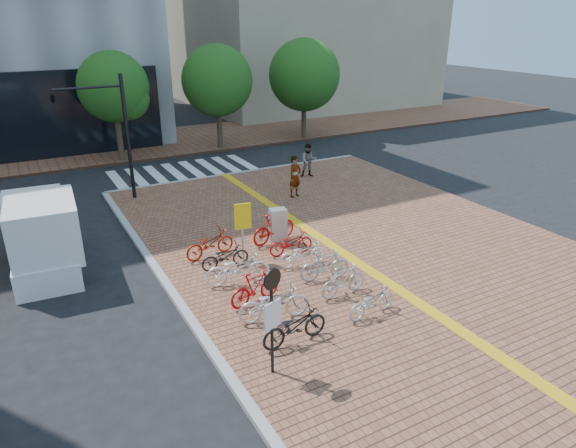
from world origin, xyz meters
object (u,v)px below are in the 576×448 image
pedestrian_a (295,177)px  bike_1 (274,303)px  bike_2 (255,287)px  bike_6 (372,301)px  bike_5 (210,244)px  bike_9 (303,253)px  bike_7 (343,280)px  bike_10 (291,243)px  bike_0 (295,326)px  utility_box (278,226)px  yellow_sign (243,222)px  box_truck (43,235)px  bike_3 (238,268)px  pedestrian_b (309,160)px  traffic_light_pole (94,117)px  notice_sign (272,309)px  bike_4 (225,256)px  bike_8 (325,265)px  bike_11 (274,228)px

pedestrian_a → bike_1: bearing=-140.1°
bike_2 → bike_6: bike_2 is taller
bike_5 → bike_9: (2.42, -2.11, -0.04)m
bike_7 → bike_9: size_ratio=0.95×
bike_10 → bike_0: bearing=155.7°
utility_box → yellow_sign: 2.01m
bike_5 → bike_7: bearing=-160.0°
box_truck → bike_3: bearing=-40.4°
bike_3 → pedestrian_b: 11.58m
traffic_light_pole → bike_0: bearing=-80.8°
bike_0 → bike_1: bike_1 is taller
bike_9 → yellow_sign: 2.22m
pedestrian_a → notice_sign: size_ratio=0.70×
pedestrian_b → pedestrian_a: bearing=-107.6°
bike_1 → pedestrian_b: 13.37m
bike_7 → bike_4: bearing=32.4°
bike_9 → bike_10: (0.09, 0.95, -0.02)m
bike_5 → box_truck: box_truck is taller
bike_8 → bike_9: bearing=16.0°
bike_10 → box_truck: (-7.44, 3.20, 0.64)m
notice_sign → pedestrian_b: bearing=56.0°
bike_5 → bike_9: bike_5 is taller
bike_10 → box_truck: size_ratio=0.35×
bike_9 → traffic_light_pole: 11.03m
bike_0 → notice_sign: size_ratio=0.68×
bike_0 → bike_10: bearing=-30.7°
yellow_sign → bike_6: bearing=-70.9°
bike_3 → bike_7: bearing=-120.5°
bike_0 → bike_7: (2.42, 1.38, -0.00)m
bike_3 → bike_11: (2.40, 2.23, 0.04)m
bike_0 → traffic_light_pole: 13.69m
bike_3 → bike_7: 3.23m
utility_box → bike_7: bearing=-91.1°
bike_6 → bike_11: bearing=-5.6°
bike_11 → bike_6: bearing=168.9°
pedestrian_b → box_truck: size_ratio=0.37×
utility_box → yellow_sign: bearing=-156.1°
pedestrian_a → bike_4: bearing=-154.5°
bike_10 → pedestrian_a: (3.10, 5.19, 0.52)m
bike_8 → traffic_light_pole: (-4.58, 10.70, 3.26)m
bike_10 → pedestrian_b: size_ratio=0.95×
bike_10 → yellow_sign: 1.93m
pedestrian_a → bike_8: bearing=-130.2°
bike_3 → bike_8: bike_3 is taller
bike_6 → utility_box: utility_box is taller
bike_10 → notice_sign: 6.49m
bike_0 → utility_box: 6.17m
bike_7 → yellow_sign: 3.97m
bike_8 → pedestrian_a: (3.09, 7.31, 0.45)m
yellow_sign → box_truck: 6.49m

